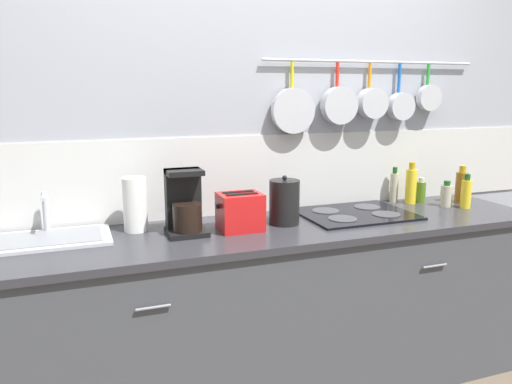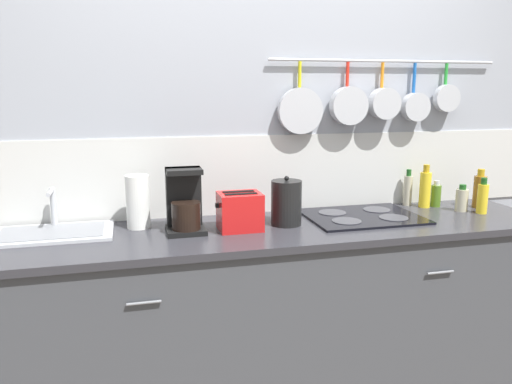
{
  "view_description": "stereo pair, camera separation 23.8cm",
  "coord_description": "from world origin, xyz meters",
  "px_view_note": "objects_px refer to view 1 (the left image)",
  "views": [
    {
      "loc": [
        -0.95,
        -2.19,
        1.56
      ],
      "look_at": [
        -0.14,
        0.0,
        1.08
      ],
      "focal_mm": 35.0,
      "sensor_mm": 36.0,
      "label": 1
    },
    {
      "loc": [
        -0.72,
        -2.26,
        1.56
      ],
      "look_at": [
        -0.14,
        0.0,
        1.08
      ],
      "focal_mm": 35.0,
      "sensor_mm": 36.0,
      "label": 2
    }
  ],
  "objects_px": {
    "toaster": "(240,212)",
    "bottle_dish_soap": "(461,186)",
    "bottle_hot_sauce": "(466,193)",
    "bottle_cooking_wine": "(421,191)",
    "paper_towel_roll": "(135,204)",
    "bottle_sesame_oil": "(411,185)",
    "bottle_vinegar": "(394,187)",
    "kettle": "(284,202)",
    "bottle_olive_oil": "(446,195)",
    "coffee_maker": "(185,207)"
  },
  "relations": [
    {
      "from": "bottle_vinegar",
      "to": "bottle_sesame_oil",
      "type": "bearing_deg",
      "value": -44.96
    },
    {
      "from": "bottle_vinegar",
      "to": "bottle_hot_sauce",
      "type": "relative_size",
      "value": 1.08
    },
    {
      "from": "bottle_cooking_wine",
      "to": "bottle_dish_soap",
      "type": "bearing_deg",
      "value": -21.07
    },
    {
      "from": "coffee_maker",
      "to": "bottle_sesame_oil",
      "type": "xyz_separation_m",
      "value": [
        1.39,
        0.16,
        -0.02
      ]
    },
    {
      "from": "bottle_sesame_oil",
      "to": "bottle_hot_sauce",
      "type": "bearing_deg",
      "value": -43.55
    },
    {
      "from": "kettle",
      "to": "bottle_vinegar",
      "type": "height_order",
      "value": "kettle"
    },
    {
      "from": "kettle",
      "to": "bottle_sesame_oil",
      "type": "xyz_separation_m",
      "value": [
        0.89,
        0.16,
        -0.0
      ]
    },
    {
      "from": "kettle",
      "to": "bottle_olive_oil",
      "type": "relative_size",
      "value": 1.66
    },
    {
      "from": "coffee_maker",
      "to": "bottle_cooking_wine",
      "type": "distance_m",
      "value": 1.47
    },
    {
      "from": "paper_towel_roll",
      "to": "bottle_vinegar",
      "type": "height_order",
      "value": "paper_towel_roll"
    },
    {
      "from": "bottle_vinegar",
      "to": "bottle_olive_oil",
      "type": "height_order",
      "value": "bottle_vinegar"
    },
    {
      "from": "coffee_maker",
      "to": "bottle_cooking_wine",
      "type": "relative_size",
      "value": 2.01
    },
    {
      "from": "toaster",
      "to": "bottle_hot_sauce",
      "type": "bearing_deg",
      "value": -0.67
    },
    {
      "from": "bottle_hot_sauce",
      "to": "coffee_maker",
      "type": "bearing_deg",
      "value": 178.21
    },
    {
      "from": "bottle_cooking_wine",
      "to": "bottle_hot_sauce",
      "type": "relative_size",
      "value": 0.77
    },
    {
      "from": "kettle",
      "to": "bottle_dish_soap",
      "type": "height_order",
      "value": "kettle"
    },
    {
      "from": "bottle_hot_sauce",
      "to": "bottle_dish_soap",
      "type": "xyz_separation_m",
      "value": [
        0.07,
        0.12,
        0.01
      ]
    },
    {
      "from": "paper_towel_roll",
      "to": "bottle_sesame_oil",
      "type": "distance_m",
      "value": 1.6
    },
    {
      "from": "bottle_vinegar",
      "to": "bottle_dish_soap",
      "type": "height_order",
      "value": "bottle_dish_soap"
    },
    {
      "from": "bottle_olive_oil",
      "to": "bottle_hot_sauce",
      "type": "xyz_separation_m",
      "value": [
        0.07,
        -0.07,
        0.02
      ]
    },
    {
      "from": "coffee_maker",
      "to": "bottle_dish_soap",
      "type": "bearing_deg",
      "value": 2.42
    },
    {
      "from": "paper_towel_roll",
      "to": "bottle_dish_soap",
      "type": "xyz_separation_m",
      "value": [
        1.89,
        -0.05,
        -0.03
      ]
    },
    {
      "from": "bottle_vinegar",
      "to": "bottle_cooking_wine",
      "type": "distance_m",
      "value": 0.16
    },
    {
      "from": "bottle_sesame_oil",
      "to": "bottle_cooking_wine",
      "type": "bearing_deg",
      "value": -1.46
    },
    {
      "from": "coffee_maker",
      "to": "bottle_olive_oil",
      "type": "relative_size",
      "value": 2.04
    },
    {
      "from": "bottle_cooking_wine",
      "to": "bottle_hot_sauce",
      "type": "distance_m",
      "value": 0.25
    },
    {
      "from": "kettle",
      "to": "bottle_hot_sauce",
      "type": "distance_m",
      "value": 1.11
    },
    {
      "from": "toaster",
      "to": "bottle_dish_soap",
      "type": "bearing_deg",
      "value": 4.24
    },
    {
      "from": "coffee_maker",
      "to": "bottle_hot_sauce",
      "type": "distance_m",
      "value": 1.61
    },
    {
      "from": "toaster",
      "to": "bottle_olive_oil",
      "type": "bearing_deg",
      "value": 2.62
    },
    {
      "from": "coffee_maker",
      "to": "bottle_cooking_wine",
      "type": "bearing_deg",
      "value": 6.13
    },
    {
      "from": "bottle_cooking_wine",
      "to": "bottle_hot_sauce",
      "type": "height_order",
      "value": "bottle_hot_sauce"
    },
    {
      "from": "toaster",
      "to": "bottle_vinegar",
      "type": "relative_size",
      "value": 1.04
    },
    {
      "from": "paper_towel_roll",
      "to": "bottle_olive_oil",
      "type": "height_order",
      "value": "paper_towel_roll"
    },
    {
      "from": "bottle_cooking_wine",
      "to": "bottle_dish_soap",
      "type": "distance_m",
      "value": 0.24
    },
    {
      "from": "kettle",
      "to": "bottle_dish_soap",
      "type": "bearing_deg",
      "value": 3.63
    },
    {
      "from": "bottle_vinegar",
      "to": "bottle_dish_soap",
      "type": "xyz_separation_m",
      "value": [
        0.36,
        -0.16,
        0.0
      ]
    },
    {
      "from": "paper_towel_roll",
      "to": "bottle_olive_oil",
      "type": "xyz_separation_m",
      "value": [
        1.75,
        -0.1,
        -0.06
      ]
    },
    {
      "from": "bottle_vinegar",
      "to": "bottle_olive_oil",
      "type": "relative_size",
      "value": 1.42
    },
    {
      "from": "toaster",
      "to": "bottle_sesame_oil",
      "type": "distance_m",
      "value": 1.15
    },
    {
      "from": "coffee_maker",
      "to": "toaster",
      "type": "height_order",
      "value": "coffee_maker"
    },
    {
      "from": "bottle_sesame_oil",
      "to": "paper_towel_roll",
      "type": "bearing_deg",
      "value": -178.75
    },
    {
      "from": "paper_towel_roll",
      "to": "bottle_hot_sauce",
      "type": "bearing_deg",
      "value": -5.45
    },
    {
      "from": "kettle",
      "to": "bottle_dish_soap",
      "type": "distance_m",
      "value": 1.18
    },
    {
      "from": "coffee_maker",
      "to": "kettle",
      "type": "relative_size",
      "value": 1.23
    },
    {
      "from": "bottle_hot_sauce",
      "to": "kettle",
      "type": "bearing_deg",
      "value": 177.59
    },
    {
      "from": "coffee_maker",
      "to": "bottle_vinegar",
      "type": "distance_m",
      "value": 1.34
    },
    {
      "from": "paper_towel_roll",
      "to": "coffee_maker",
      "type": "bearing_deg",
      "value": -30.12
    },
    {
      "from": "bottle_sesame_oil",
      "to": "bottle_dish_soap",
      "type": "height_order",
      "value": "bottle_sesame_oil"
    },
    {
      "from": "paper_towel_roll",
      "to": "bottle_dish_soap",
      "type": "distance_m",
      "value": 1.9
    }
  ]
}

